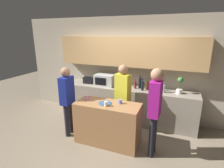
% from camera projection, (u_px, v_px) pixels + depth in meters
% --- Properties ---
extents(ground_plane, '(14.00, 14.00, 0.00)m').
position_uv_depth(ground_plane, '(104.00, 149.00, 3.57)').
color(ground_plane, '#7F705B').
extents(back_wall, '(6.40, 0.40, 2.70)m').
position_uv_depth(back_wall, '(129.00, 62.00, 4.63)').
color(back_wall, '#B2A893').
rests_on(back_wall, ground_plane).
extents(back_counter, '(3.60, 0.62, 0.91)m').
position_uv_depth(back_counter, '(125.00, 104.00, 4.69)').
color(back_counter, gray).
rests_on(back_counter, ground_plane).
extents(kitchen_island, '(1.34, 0.58, 0.89)m').
position_uv_depth(kitchen_island, '(108.00, 123.00, 3.68)').
color(kitchen_island, '#996B42').
rests_on(kitchen_island, ground_plane).
extents(microwave, '(0.52, 0.39, 0.30)m').
position_uv_depth(microwave, '(105.00, 80.00, 4.71)').
color(microwave, '#B7BABC').
rests_on(microwave, back_counter).
extents(toaster, '(0.26, 0.16, 0.18)m').
position_uv_depth(toaster, '(88.00, 80.00, 4.91)').
color(toaster, black).
rests_on(toaster, back_counter).
extents(potted_plant, '(0.14, 0.14, 0.39)m').
position_uv_depth(potted_plant, '(180.00, 85.00, 4.04)').
color(potted_plant, silver).
rests_on(potted_plant, back_counter).
extents(bottle_0, '(0.06, 0.06, 0.24)m').
position_uv_depth(bottle_0, '(135.00, 85.00, 4.44)').
color(bottle_0, maroon).
rests_on(bottle_0, back_counter).
extents(bottle_1, '(0.08, 0.08, 0.32)m').
position_uv_depth(bottle_1, '(140.00, 83.00, 4.49)').
color(bottle_1, black).
rests_on(bottle_1, back_counter).
extents(bottle_2, '(0.07, 0.07, 0.31)m').
position_uv_depth(bottle_2, '(142.00, 86.00, 4.29)').
color(bottle_2, black).
rests_on(bottle_2, back_counter).
extents(bottle_3, '(0.08, 0.08, 0.27)m').
position_uv_depth(bottle_3, '(147.00, 85.00, 4.37)').
color(bottle_3, '#472814').
rests_on(bottle_3, back_counter).
extents(bottle_4, '(0.08, 0.08, 0.24)m').
position_uv_depth(bottle_4, '(151.00, 86.00, 4.35)').
color(bottle_4, '#472814').
rests_on(bottle_4, back_counter).
extents(bottle_5, '(0.06, 0.06, 0.27)m').
position_uv_depth(bottle_5, '(155.00, 86.00, 4.28)').
color(bottle_5, '#472814').
rests_on(bottle_5, back_counter).
extents(bottle_6, '(0.06, 0.06, 0.28)m').
position_uv_depth(bottle_6, '(159.00, 86.00, 4.29)').
color(bottle_6, silver).
rests_on(bottle_6, back_counter).
extents(bottle_7, '(0.09, 0.09, 0.25)m').
position_uv_depth(bottle_7, '(163.00, 89.00, 4.14)').
color(bottle_7, silver).
rests_on(bottle_7, back_counter).
extents(plate_on_island, '(0.26, 0.26, 0.01)m').
position_uv_depth(plate_on_island, '(105.00, 103.00, 3.56)').
color(plate_on_island, '#2D5684').
rests_on(plate_on_island, kitchen_island).
extents(cup_0, '(0.07, 0.07, 0.11)m').
position_uv_depth(cup_0, '(87.00, 98.00, 3.71)').
color(cup_0, '#D07ACF').
rests_on(cup_0, kitchen_island).
extents(cup_1, '(0.07, 0.07, 0.10)m').
position_uv_depth(cup_1, '(106.00, 104.00, 3.42)').
color(cup_1, beige).
rests_on(cup_1, kitchen_island).
extents(cup_2, '(0.08, 0.08, 0.08)m').
position_uv_depth(cup_2, '(120.00, 102.00, 3.55)').
color(cup_2, '#6874E6').
rests_on(cup_2, kitchen_island).
extents(person_left, '(0.21, 0.35, 1.58)m').
position_uv_depth(person_left, '(67.00, 96.00, 3.84)').
color(person_left, black).
rests_on(person_left, ground_plane).
extents(person_center, '(0.22, 0.35, 1.70)m').
position_uv_depth(person_center, '(155.00, 106.00, 3.14)').
color(person_center, black).
rests_on(person_center, ground_plane).
extents(person_right, '(0.38, 0.27, 1.61)m').
position_uv_depth(person_right, '(123.00, 93.00, 3.98)').
color(person_right, black).
rests_on(person_right, ground_plane).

